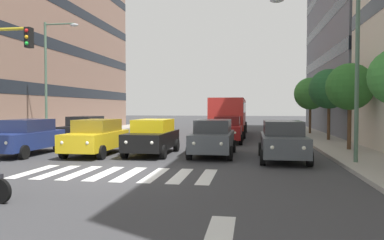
{
  "coord_description": "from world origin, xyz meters",
  "views": [
    {
      "loc": [
        -4.6,
        12.07,
        2.3
      ],
      "look_at": [
        -1.35,
        -7.92,
        1.61
      ],
      "focal_mm": 34.29,
      "sensor_mm": 36.0,
      "label": 1
    }
  ],
  "objects_px": {
    "street_tree_1": "(350,87)",
    "car_4": "(26,137)",
    "car_row2_1": "(85,129)",
    "street_lamp_left": "(341,55)",
    "car_2": "(153,136)",
    "car_row2_0": "(228,129)",
    "street_lamp_right": "(50,70)",
    "car_3": "(96,137)",
    "bus_behind_traffic": "(230,113)",
    "street_tree_2": "(329,89)",
    "street_tree_3": "(310,94)",
    "car_0": "(283,140)",
    "car_1": "(213,137)"
  },
  "relations": [
    {
      "from": "street_tree_2",
      "to": "street_lamp_left",
      "type": "bearing_deg",
      "value": 80.99
    },
    {
      "from": "bus_behind_traffic",
      "to": "car_1",
      "type": "bearing_deg",
      "value": 90.0
    },
    {
      "from": "bus_behind_traffic",
      "to": "street_tree_1",
      "type": "distance_m",
      "value": 12.98
    },
    {
      "from": "car_4",
      "to": "street_lamp_left",
      "type": "relative_size",
      "value": 0.66
    },
    {
      "from": "street_lamp_right",
      "to": "bus_behind_traffic",
      "type": "bearing_deg",
      "value": -142.03
    },
    {
      "from": "street_tree_3",
      "to": "street_lamp_left",
      "type": "bearing_deg",
      "value": 85.2
    },
    {
      "from": "car_2",
      "to": "bus_behind_traffic",
      "type": "distance_m",
      "value": 13.85
    },
    {
      "from": "street_tree_1",
      "to": "car_4",
      "type": "bearing_deg",
      "value": 12.84
    },
    {
      "from": "car_3",
      "to": "street_lamp_left",
      "type": "distance_m",
      "value": 11.54
    },
    {
      "from": "street_tree_3",
      "to": "bus_behind_traffic",
      "type": "bearing_deg",
      "value": 8.39
    },
    {
      "from": "street_lamp_left",
      "to": "car_4",
      "type": "bearing_deg",
      "value": -4.09
    },
    {
      "from": "car_row2_1",
      "to": "car_3",
      "type": "bearing_deg",
      "value": 120.17
    },
    {
      "from": "car_2",
      "to": "car_row2_0",
      "type": "height_order",
      "value": "same"
    },
    {
      "from": "car_0",
      "to": "street_lamp_right",
      "type": "relative_size",
      "value": 0.58
    },
    {
      "from": "street_lamp_left",
      "to": "street_tree_3",
      "type": "bearing_deg",
      "value": -94.8
    },
    {
      "from": "car_row2_1",
      "to": "street_lamp_left",
      "type": "distance_m",
      "value": 16.54
    },
    {
      "from": "street_tree_1",
      "to": "street_tree_3",
      "type": "height_order",
      "value": "street_tree_3"
    },
    {
      "from": "street_lamp_left",
      "to": "car_1",
      "type": "bearing_deg",
      "value": -21.96
    },
    {
      "from": "car_1",
      "to": "car_3",
      "type": "relative_size",
      "value": 1.0
    },
    {
      "from": "bus_behind_traffic",
      "to": "street_lamp_left",
      "type": "distance_m",
      "value": 16.65
    },
    {
      "from": "car_0",
      "to": "street_tree_1",
      "type": "xyz_separation_m",
      "value": [
        -3.62,
        -3.6,
        2.47
      ]
    },
    {
      "from": "car_row2_1",
      "to": "street_lamp_right",
      "type": "relative_size",
      "value": 0.58
    },
    {
      "from": "car_1",
      "to": "street_tree_1",
      "type": "bearing_deg",
      "value": -159.7
    },
    {
      "from": "car_4",
      "to": "bus_behind_traffic",
      "type": "distance_m",
      "value": 17.19
    },
    {
      "from": "car_4",
      "to": "car_row2_0",
      "type": "relative_size",
      "value": 1.0
    },
    {
      "from": "car_1",
      "to": "car_4",
      "type": "distance_m",
      "value": 9.11
    },
    {
      "from": "bus_behind_traffic",
      "to": "street_lamp_right",
      "type": "height_order",
      "value": "street_lamp_right"
    },
    {
      "from": "car_1",
      "to": "street_lamp_right",
      "type": "relative_size",
      "value": 0.58
    },
    {
      "from": "car_2",
      "to": "car_3",
      "type": "distance_m",
      "value": 2.72
    },
    {
      "from": "street_lamp_left",
      "to": "street_tree_2",
      "type": "height_order",
      "value": "street_lamp_left"
    },
    {
      "from": "bus_behind_traffic",
      "to": "street_tree_3",
      "type": "relative_size",
      "value": 2.25
    },
    {
      "from": "car_row2_1",
      "to": "street_lamp_left",
      "type": "xyz_separation_m",
      "value": [
        -14.34,
        7.48,
        3.47
      ]
    },
    {
      "from": "car_3",
      "to": "car_row2_1",
      "type": "bearing_deg",
      "value": -59.83
    },
    {
      "from": "car_0",
      "to": "car_1",
      "type": "distance_m",
      "value": 3.34
    },
    {
      "from": "car_3",
      "to": "street_tree_1",
      "type": "xyz_separation_m",
      "value": [
        -12.41,
        -3.08,
        2.47
      ]
    },
    {
      "from": "bus_behind_traffic",
      "to": "street_tree_3",
      "type": "height_order",
      "value": "street_tree_3"
    },
    {
      "from": "street_lamp_left",
      "to": "street_tree_2",
      "type": "xyz_separation_m",
      "value": [
        -1.64,
        -10.32,
        -0.82
      ]
    },
    {
      "from": "car_3",
      "to": "car_0",
      "type": "bearing_deg",
      "value": 176.63
    },
    {
      "from": "bus_behind_traffic",
      "to": "street_lamp_left",
      "type": "height_order",
      "value": "street_lamp_left"
    },
    {
      "from": "car_4",
      "to": "car_0",
      "type": "bearing_deg",
      "value": -179.97
    },
    {
      "from": "car_0",
      "to": "street_tree_1",
      "type": "height_order",
      "value": "street_tree_1"
    },
    {
      "from": "street_lamp_left",
      "to": "street_tree_1",
      "type": "bearing_deg",
      "value": -108.13
    },
    {
      "from": "bus_behind_traffic",
      "to": "street_lamp_left",
      "type": "relative_size",
      "value": 1.56
    },
    {
      "from": "car_row2_1",
      "to": "street_lamp_left",
      "type": "height_order",
      "value": "street_lamp_left"
    },
    {
      "from": "car_3",
      "to": "street_lamp_left",
      "type": "bearing_deg",
      "value": 171.92
    },
    {
      "from": "car_3",
      "to": "street_lamp_right",
      "type": "distance_m",
      "value": 8.6
    },
    {
      "from": "car_3",
      "to": "street_tree_3",
      "type": "height_order",
      "value": "street_tree_3"
    },
    {
      "from": "car_row2_1",
      "to": "car_1",
      "type": "bearing_deg",
      "value": 149.48
    },
    {
      "from": "car_2",
      "to": "car_4",
      "type": "relative_size",
      "value": 1.0
    },
    {
      "from": "car_row2_0",
      "to": "car_row2_1",
      "type": "relative_size",
      "value": 1.0
    }
  ]
}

